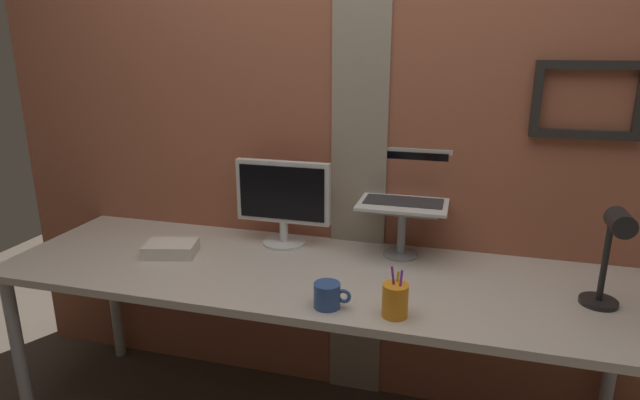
{
  "coord_description": "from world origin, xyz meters",
  "views": [
    {
      "loc": [
        0.43,
        -1.79,
        1.56
      ],
      "look_at": [
        -0.09,
        0.06,
        0.99
      ],
      "focal_mm": 29.59,
      "sensor_mm": 36.0,
      "label": 1
    }
  ],
  "objects": [
    {
      "name": "pen_cup",
      "position": [
        0.25,
        -0.3,
        0.79
      ],
      "size": [
        0.08,
        0.08,
        0.17
      ],
      "color": "orange",
      "rests_on": "desk"
    },
    {
      "name": "laptop_stand",
      "position": [
        0.21,
        0.2,
        0.88
      ],
      "size": [
        0.28,
        0.22,
        0.21
      ],
      "color": "gray",
      "rests_on": "desk"
    },
    {
      "name": "monitor",
      "position": [
        -0.29,
        0.2,
        0.95
      ],
      "size": [
        0.4,
        0.18,
        0.36
      ],
      "color": "silver",
      "rests_on": "desk"
    },
    {
      "name": "laptop",
      "position": [
        0.21,
        0.26,
        1.0
      ],
      "size": [
        0.35,
        0.27,
        0.21
      ],
      "color": "silver",
      "rests_on": "laptop_stand"
    },
    {
      "name": "desk",
      "position": [
        -0.09,
        -0.04,
        0.68
      ],
      "size": [
        2.4,
        0.72,
        0.74
      ],
      "color": "beige",
      "rests_on": "ground_plane"
    },
    {
      "name": "coffee_mug",
      "position": [
        0.04,
        -0.3,
        0.78
      ],
      "size": [
        0.12,
        0.09,
        0.08
      ],
      "color": "#2D4C8C",
      "rests_on": "desk"
    },
    {
      "name": "paper_clutter_stack",
      "position": [
        -0.69,
        -0.04,
        0.77
      ],
      "size": [
        0.23,
        0.19,
        0.05
      ],
      "primitive_type": "cube",
      "rotation": [
        0.0,
        0.0,
        0.25
      ],
      "color": "silver",
      "rests_on": "desk"
    },
    {
      "name": "desk_lamp",
      "position": [
        0.89,
        -0.09,
        0.96
      ],
      "size": [
        0.12,
        0.2,
        0.35
      ],
      "color": "black",
      "rests_on": "desk"
    },
    {
      "name": "brick_wall_back",
      "position": [
        0.0,
        0.38,
        1.17
      ],
      "size": [
        3.35,
        0.16,
        2.34
      ],
      "color": "#9E563D",
      "rests_on": "ground_plane"
    }
  ]
}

